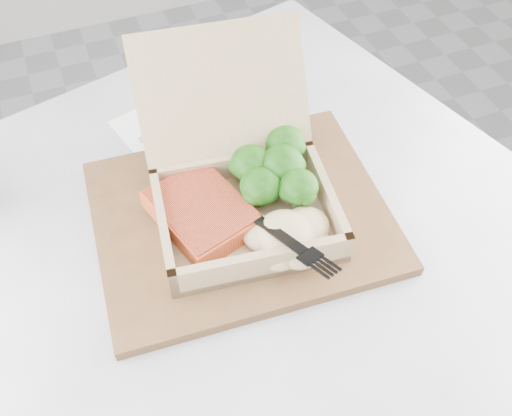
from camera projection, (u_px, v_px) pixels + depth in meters
name	position (u px, v px, depth m)	size (l,w,h in m)	color
cafe_table	(246.00, 313.00, 0.83)	(0.93, 0.93, 0.72)	black
serving_tray	(241.00, 216.00, 0.70)	(0.35, 0.28, 0.01)	brown
takeout_container	(239.00, 175.00, 0.67)	(0.23, 0.27, 0.17)	tan
salmon_fillet	(202.00, 212.00, 0.66)	(0.09, 0.12, 0.03)	#D64629
broccoli_pile	(282.00, 172.00, 0.69)	(0.13, 0.13, 0.05)	#2C7D1B
mashed_potatoes	(285.00, 234.00, 0.63)	(0.11, 0.09, 0.04)	beige
plastic_fork	(259.00, 217.00, 0.63)	(0.06, 0.16, 0.03)	black
receipt	(149.00, 137.00, 0.80)	(0.07, 0.12, 0.00)	white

